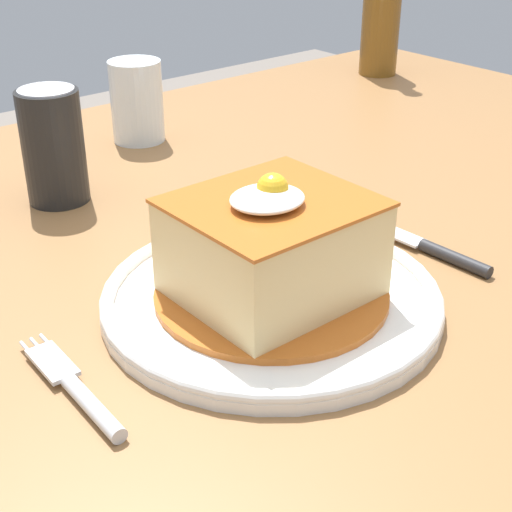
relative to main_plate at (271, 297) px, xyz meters
The scene contains 8 objects.
dining_table 0.17m from the main_plate, 55.69° to the left, with size 1.47×0.99×0.77m.
main_plate is the anchor object (origin of this frame).
sandwich_meal 0.04m from the main_plate, 153.75° to the right, with size 0.20×0.20×0.11m.
fork 0.18m from the main_plate, behind, with size 0.02×0.14×0.01m.
knife 0.18m from the main_plate, ahead, with size 0.02×0.17×0.01m.
soda_can 0.32m from the main_plate, 95.89° to the left, with size 0.07×0.07×0.12m.
beer_bottle_amber 0.79m from the main_plate, 35.62° to the left, with size 0.06×0.06×0.27m.
drinking_glass 0.45m from the main_plate, 71.92° to the left, with size 0.07×0.07×0.10m.
Camera 1 is at (-0.43, -0.51, 1.11)m, focal length 53.09 mm.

